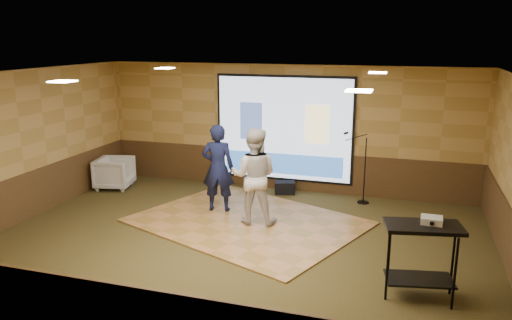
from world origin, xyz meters
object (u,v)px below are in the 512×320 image
(banquet_chair, at_px, (115,173))
(duffel_bag, at_px, (285,188))
(projector_screen, at_px, (284,130))
(player_right, at_px, (254,176))
(mic_stand, at_px, (362,181))
(av_table, at_px, (422,245))
(projector, at_px, (432,220))
(dance_floor, at_px, (247,222))
(player_left, at_px, (218,168))

(banquet_chair, xyz_separation_m, duffel_bag, (4.09, 0.80, -0.24))
(projector_screen, height_order, banquet_chair, projector_screen)
(player_right, bearing_deg, mic_stand, -141.46)
(projector_screen, relative_size, banquet_chair, 3.97)
(av_table, bearing_deg, projector, 38.56)
(player_right, xyz_separation_m, projector, (3.21, -1.96, 0.17))
(projector_screen, bearing_deg, duffel_bag, -68.00)
(dance_floor, height_order, mic_stand, mic_stand)
(dance_floor, distance_m, player_right, 0.98)
(projector_screen, bearing_deg, av_table, -54.76)
(dance_floor, xyz_separation_m, duffel_bag, (0.25, 2.06, 0.13))
(dance_floor, xyz_separation_m, player_right, (0.14, -0.02, 0.97))
(banquet_chair, bearing_deg, av_table, -127.05)
(projector_screen, distance_m, dance_floor, 2.78)
(player_right, height_order, av_table, player_right)
(player_right, relative_size, banquet_chair, 2.27)
(dance_floor, relative_size, mic_stand, 2.62)
(projector_screen, xyz_separation_m, projector, (3.22, -4.34, -0.33))
(projector, relative_size, duffel_bag, 0.62)
(projector_screen, height_order, mic_stand, projector_screen)
(projector_screen, height_order, av_table, projector_screen)
(dance_floor, relative_size, av_table, 3.83)
(projector_screen, distance_m, av_table, 5.45)
(projector, bearing_deg, dance_floor, 151.43)
(dance_floor, relative_size, player_left, 2.28)
(dance_floor, xyz_separation_m, mic_stand, (2.04, 1.92, 0.48))
(projector_screen, height_order, duffel_bag, projector_screen)
(player_right, relative_size, mic_stand, 1.19)
(player_left, xyz_separation_m, mic_stand, (2.83, 1.48, -0.46))
(player_right, xyz_separation_m, duffel_bag, (0.11, 2.08, -0.84))
(player_left, bearing_deg, projector_screen, -126.65)
(av_table, bearing_deg, player_left, 148.28)
(player_left, bearing_deg, projector, 138.68)
(projector_screen, bearing_deg, player_left, -115.62)
(av_table, distance_m, banquet_chair, 7.84)
(player_right, bearing_deg, av_table, 139.63)
(mic_stand, bearing_deg, player_left, -147.93)
(dance_floor, xyz_separation_m, av_table, (3.26, -2.06, 0.78))
(projector_screen, distance_m, player_right, 2.43)
(player_right, height_order, mic_stand, player_right)
(mic_stand, height_order, duffel_bag, mic_stand)
(banquet_chair, bearing_deg, projector_screen, -86.43)
(player_right, height_order, banquet_chair, player_right)
(player_right, relative_size, projector, 6.60)
(dance_floor, height_order, projector, projector)
(av_table, height_order, mic_stand, mic_stand)
(player_left, distance_m, mic_stand, 3.23)
(projector, distance_m, duffel_bag, 5.19)
(banquet_chair, relative_size, duffel_bag, 1.80)
(player_left, relative_size, player_right, 0.97)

